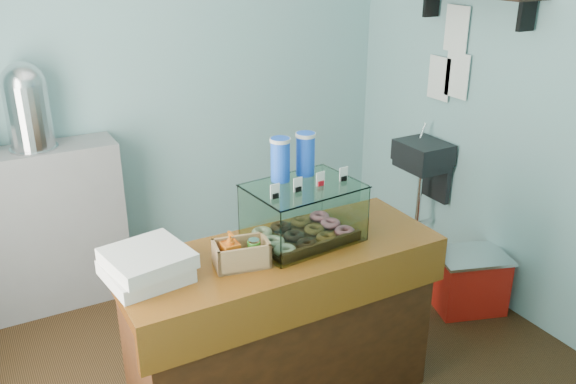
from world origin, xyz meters
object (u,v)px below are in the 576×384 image
display_case (301,206)px  counter (281,326)px  red_cooler (469,281)px  coffee_urn (27,104)px

display_case → counter: bearing=-157.9°
counter → red_cooler: counter is taller
counter → red_cooler: size_ratio=2.96×
counter → red_cooler: (1.51, 0.17, -0.26)m
counter → display_case: display_case is taller
coffee_urn → red_cooler: 3.02m
counter → coffee_urn: coffee_urn is taller
display_case → red_cooler: size_ratio=1.05×
coffee_urn → counter: bearing=-60.8°
red_cooler → counter: bearing=-154.9°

